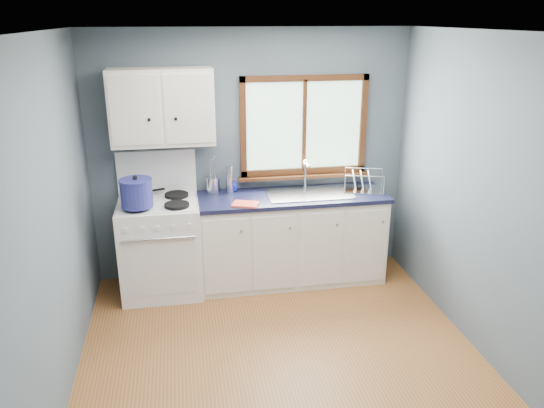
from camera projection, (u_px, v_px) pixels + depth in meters
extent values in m
cube|color=#945C2D|center=(286.00, 371.00, 4.12)|extent=(3.20, 3.60, 0.02)
cube|color=white|center=(290.00, 30.00, 3.27)|extent=(3.20, 3.60, 0.02)
cube|color=#4E5C65|center=(251.00, 156.00, 5.37)|extent=(3.20, 0.02, 2.50)
cube|color=#4E5C65|center=(384.00, 390.00, 2.02)|extent=(3.20, 0.02, 2.50)
cube|color=#4E5C65|center=(44.00, 236.00, 3.43)|extent=(0.02, 3.60, 2.50)
cube|color=#4E5C65|center=(498.00, 206.00, 3.96)|extent=(0.02, 3.60, 2.50)
cube|color=white|center=(161.00, 248.00, 5.16)|extent=(0.76, 0.65, 0.92)
cube|color=white|center=(157.00, 172.00, 5.22)|extent=(0.76, 0.05, 0.44)
cube|color=silver|center=(158.00, 203.00, 5.01)|extent=(0.72, 0.59, 0.01)
cylinder|color=black|center=(137.00, 207.00, 4.83)|extent=(0.23, 0.23, 0.03)
cylinder|color=black|center=(177.00, 205.00, 4.89)|extent=(0.23, 0.23, 0.03)
cylinder|color=black|center=(139.00, 197.00, 5.11)|extent=(0.23, 0.23, 0.03)
cylinder|color=black|center=(177.00, 195.00, 5.17)|extent=(0.23, 0.23, 0.03)
cylinder|color=silver|center=(158.00, 239.00, 4.76)|extent=(0.66, 0.02, 0.02)
cube|color=silver|center=(161.00, 268.00, 4.88)|extent=(0.66, 0.01, 0.55)
cube|color=white|center=(291.00, 239.00, 5.41)|extent=(1.85, 0.60, 0.88)
cube|color=black|center=(290.00, 274.00, 5.56)|extent=(1.85, 0.54, 0.08)
cube|color=black|center=(292.00, 197.00, 5.25)|extent=(1.89, 0.64, 0.04)
cube|color=silver|center=(309.00, 194.00, 5.28)|extent=(0.84, 0.46, 0.01)
cube|color=silver|center=(290.00, 202.00, 5.27)|extent=(0.36, 0.40, 0.14)
cube|color=silver|center=(329.00, 199.00, 5.33)|extent=(0.36, 0.40, 0.14)
cylinder|color=silver|center=(305.00, 175.00, 5.42)|extent=(0.02, 0.02, 0.28)
cylinder|color=silver|center=(307.00, 164.00, 5.31)|extent=(0.02, 0.16, 0.02)
sphere|color=silver|center=(305.00, 162.00, 5.37)|extent=(0.04, 0.04, 0.04)
cube|color=#9EC6A8|center=(304.00, 126.00, 5.34)|extent=(1.22, 0.01, 0.92)
cube|color=#47240F|center=(305.00, 78.00, 5.17)|extent=(1.30, 0.05, 0.06)
cube|color=#47240F|center=(303.00, 171.00, 5.48)|extent=(1.30, 0.05, 0.06)
cube|color=#47240F|center=(243.00, 128.00, 5.22)|extent=(0.06, 0.05, 1.00)
cube|color=#47240F|center=(363.00, 124.00, 5.43)|extent=(0.06, 0.05, 1.00)
cube|color=#47240F|center=(304.00, 126.00, 5.33)|extent=(0.03, 0.05, 0.92)
cube|color=#47240F|center=(304.00, 176.00, 5.47)|extent=(1.36, 0.10, 0.03)
cube|color=white|center=(162.00, 107.00, 4.88)|extent=(0.95, 0.32, 0.70)
cube|color=white|center=(135.00, 111.00, 4.69)|extent=(0.44, 0.01, 0.62)
cube|color=white|center=(189.00, 109.00, 4.77)|extent=(0.44, 0.01, 0.62)
sphere|color=black|center=(149.00, 120.00, 4.72)|extent=(0.03, 0.03, 0.03)
sphere|color=black|center=(176.00, 119.00, 4.76)|extent=(0.03, 0.03, 0.03)
cylinder|color=black|center=(139.00, 193.00, 5.10)|extent=(0.33, 0.33, 0.05)
cube|color=black|center=(157.00, 190.00, 5.19)|extent=(0.14, 0.07, 0.02)
cylinder|color=navy|center=(136.00, 194.00, 4.78)|extent=(0.35, 0.35, 0.24)
cylinder|color=navy|center=(135.00, 180.00, 4.74)|extent=(0.37, 0.37, 0.02)
sphere|color=black|center=(135.00, 178.00, 4.73)|extent=(0.05, 0.05, 0.04)
cylinder|color=silver|center=(213.00, 185.00, 5.28)|extent=(0.14, 0.14, 0.17)
cylinder|color=silver|center=(215.00, 168.00, 5.23)|extent=(0.01, 0.01, 0.24)
cylinder|color=silver|center=(210.00, 166.00, 5.23)|extent=(0.01, 0.01, 0.29)
cylinder|color=silver|center=(212.00, 170.00, 5.20)|extent=(0.01, 0.01, 0.22)
cylinder|color=silver|center=(229.00, 180.00, 5.25)|extent=(0.08, 0.08, 0.28)
imported|color=#0F1DB6|center=(233.00, 181.00, 5.27)|extent=(0.10, 0.10, 0.25)
cube|color=#EE543A|center=(246.00, 204.00, 4.96)|extent=(0.28, 0.24, 0.02)
cube|color=silver|center=(363.00, 189.00, 5.39)|extent=(0.47, 0.41, 0.01)
cylinder|color=silver|center=(345.00, 185.00, 5.25)|extent=(0.01, 0.01, 0.19)
cylinder|color=silver|center=(384.00, 186.00, 5.20)|extent=(0.01, 0.01, 0.19)
cylinder|color=silver|center=(345.00, 176.00, 5.52)|extent=(0.01, 0.01, 0.19)
cylinder|color=silver|center=(382.00, 178.00, 5.47)|extent=(0.01, 0.01, 0.19)
cylinder|color=silver|center=(365.00, 176.00, 5.19)|extent=(0.37, 0.12, 0.01)
cylinder|color=silver|center=(364.00, 168.00, 5.46)|extent=(0.37, 0.12, 0.01)
cylinder|color=white|center=(354.00, 180.00, 5.37)|extent=(0.12, 0.22, 0.21)
cylinder|color=white|center=(362.00, 180.00, 5.36)|extent=(0.12, 0.22, 0.21)
cylinder|color=white|center=(370.00, 180.00, 5.35)|extent=(0.12, 0.22, 0.21)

